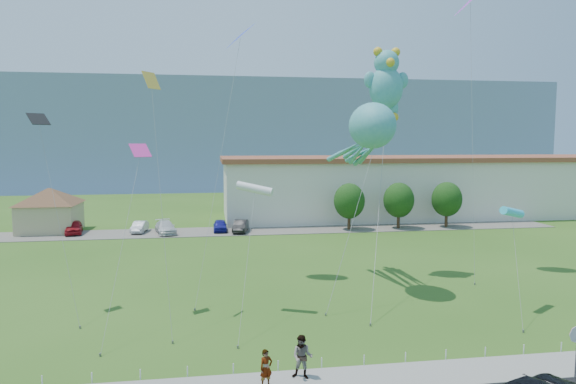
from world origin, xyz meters
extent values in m
plane|color=#2F5718|center=(0.00, 0.00, 0.00)|extent=(160.00, 160.00, 0.00)
cube|color=gray|center=(0.00, -2.75, 0.05)|extent=(80.00, 2.50, 0.10)
cube|color=#59544C|center=(0.00, 35.00, 0.03)|extent=(70.00, 6.00, 0.06)
cube|color=gray|center=(0.00, 120.00, 12.50)|extent=(160.00, 50.00, 25.00)
cube|color=tan|center=(-24.00, 38.00, 1.60)|extent=(6.00, 6.00, 3.20)
pyramid|color=brown|center=(-24.00, 38.00, 4.10)|extent=(9.20, 9.20, 1.80)
cube|color=beige|center=(26.00, 44.00, 3.80)|extent=(60.00, 14.00, 7.60)
cube|color=brown|center=(26.00, 44.00, 7.90)|extent=(61.00, 15.00, 0.60)
cylinder|color=slate|center=(9.50, -4.20, 1.10)|extent=(0.07, 0.07, 2.20)
cylinder|color=white|center=(-13.00, -1.30, 0.25)|extent=(0.05, 0.05, 0.50)
cylinder|color=white|center=(-11.00, -1.30, 0.25)|extent=(0.05, 0.05, 0.50)
cylinder|color=white|center=(-9.00, -1.30, 0.25)|extent=(0.05, 0.05, 0.50)
cylinder|color=white|center=(-7.00, -1.30, 0.25)|extent=(0.05, 0.05, 0.50)
cylinder|color=white|center=(-5.00, -1.30, 0.25)|extent=(0.05, 0.05, 0.50)
cylinder|color=white|center=(-3.00, -1.30, 0.25)|extent=(0.05, 0.05, 0.50)
cylinder|color=white|center=(-1.00, -1.30, 0.25)|extent=(0.05, 0.05, 0.50)
cylinder|color=white|center=(1.00, -1.30, 0.25)|extent=(0.05, 0.05, 0.50)
cylinder|color=white|center=(3.00, -1.30, 0.25)|extent=(0.05, 0.05, 0.50)
cylinder|color=white|center=(5.00, -1.30, 0.25)|extent=(0.05, 0.05, 0.50)
cylinder|color=white|center=(7.00, -1.30, 0.25)|extent=(0.05, 0.05, 0.50)
cylinder|color=white|center=(9.00, -1.30, 0.25)|extent=(0.05, 0.05, 0.50)
cylinder|color=white|center=(11.00, -1.30, 0.25)|extent=(0.05, 0.05, 0.50)
cylinder|color=#3F2B19|center=(10.00, 34.00, 1.10)|extent=(0.36, 0.36, 2.20)
ellipsoid|color=#14380F|center=(10.00, 34.00, 3.40)|extent=(3.60, 3.60, 4.14)
cylinder|color=#3F2B19|center=(16.00, 34.00, 1.10)|extent=(0.36, 0.36, 2.20)
ellipsoid|color=#14380F|center=(16.00, 34.00, 3.40)|extent=(3.60, 3.60, 4.14)
cylinder|color=#3F2B19|center=(22.00, 34.00, 1.10)|extent=(0.36, 0.36, 2.20)
ellipsoid|color=#14380F|center=(22.00, 34.00, 3.40)|extent=(3.60, 3.60, 4.14)
imported|color=gray|center=(-3.71, -2.83, 0.89)|extent=(0.67, 0.56, 1.57)
imported|color=gray|center=(-2.08, -2.33, 1.05)|extent=(1.12, 1.00, 1.89)
imported|color=#A7141D|center=(-20.98, 35.93, 0.79)|extent=(2.49, 4.55, 1.47)
imported|color=#B7B8BF|center=(-13.86, 35.71, 0.67)|extent=(1.70, 3.85, 1.23)
imported|color=silver|center=(-10.92, 34.62, 0.74)|extent=(2.90, 5.01, 1.37)
imported|color=navy|center=(-4.86, 35.15, 0.70)|extent=(1.54, 3.79, 1.29)
imported|color=black|center=(-2.58, 34.26, 0.73)|extent=(2.15, 4.29, 1.35)
ellipsoid|color=teal|center=(4.81, 9.80, 11.32)|extent=(3.06, 3.98, 3.06)
sphere|color=white|center=(4.26, 8.59, 11.65)|extent=(0.48, 0.48, 0.48)
sphere|color=white|center=(5.35, 8.59, 11.65)|extent=(0.48, 0.48, 0.48)
cylinder|color=slate|center=(0.74, 5.53, 0.08)|extent=(0.10, 0.10, 0.16)
cylinder|color=gray|center=(2.78, 7.17, 5.34)|extent=(4.09, 3.29, 10.37)
ellipsoid|color=teal|center=(7.35, 14.51, 14.29)|extent=(2.58, 2.19, 3.22)
sphere|color=teal|center=(7.35, 14.51, 16.17)|extent=(1.88, 1.88, 1.88)
sphere|color=gold|center=(6.66, 14.51, 16.96)|extent=(0.69, 0.69, 0.69)
sphere|color=gold|center=(8.05, 14.51, 16.96)|extent=(0.69, 0.69, 0.69)
sphere|color=gold|center=(7.35, 13.71, 16.07)|extent=(0.69, 0.69, 0.69)
ellipsoid|color=teal|center=(6.07, 14.51, 14.88)|extent=(0.89, 0.63, 1.25)
ellipsoid|color=teal|center=(8.64, 14.51, 14.88)|extent=(0.89, 0.63, 1.25)
ellipsoid|color=teal|center=(6.76, 14.51, 12.80)|extent=(0.79, 0.69, 1.29)
ellipsoid|color=teal|center=(7.95, 14.51, 12.80)|extent=(0.79, 0.69, 1.29)
sphere|color=gold|center=(6.76, 14.31, 12.11)|extent=(0.69, 0.69, 0.69)
sphere|color=gold|center=(7.95, 14.31, 12.11)|extent=(0.69, 0.69, 0.69)
cylinder|color=slate|center=(2.84, 3.52, 0.08)|extent=(0.10, 0.10, 0.16)
cylinder|color=gray|center=(5.10, 9.01, 6.04)|extent=(4.54, 11.01, 11.77)
cube|color=#DF3199|center=(-9.97, 8.20, 9.75)|extent=(1.29, 1.29, 0.86)
cylinder|color=slate|center=(-11.25, 1.55, 0.08)|extent=(0.10, 0.10, 0.16)
cylinder|color=gray|center=(-10.61, 4.87, 4.86)|extent=(1.30, 6.67, 9.41)
cube|color=gold|center=(-9.18, 7.71, 13.79)|extent=(1.29, 1.29, 0.86)
cylinder|color=slate|center=(-7.91, 2.61, 0.08)|extent=(0.10, 0.10, 0.16)
cylinder|color=gray|center=(-8.55, 5.16, 6.88)|extent=(1.30, 5.12, 13.44)
cylinder|color=#34CBED|center=(12.18, 5.15, 6.01)|extent=(0.50, 2.25, 0.87)
cylinder|color=slate|center=(10.70, 1.31, 0.08)|extent=(0.10, 0.10, 0.16)
cylinder|color=gray|center=(11.44, 3.23, 2.98)|extent=(1.52, 3.86, 5.66)
cone|color=#AB34D0|center=(14.16, 14.95, 21.13)|extent=(1.80, 1.33, 1.33)
cylinder|color=slate|center=(12.81, 10.34, 0.08)|extent=(0.10, 0.10, 0.16)
cylinder|color=gray|center=(13.48, 12.64, 10.55)|extent=(1.38, 4.65, 20.78)
cylinder|color=silver|center=(-3.28, 7.16, 7.47)|extent=(0.50, 2.25, 0.87)
cylinder|color=slate|center=(-4.66, 1.51, 0.08)|extent=(0.10, 0.10, 0.16)
cylinder|color=gray|center=(-3.97, 4.33, 3.72)|extent=(1.41, 5.67, 7.13)
cone|color=blue|center=(-3.56, 15.28, 17.99)|extent=(1.80, 1.33, 1.33)
cylinder|color=slate|center=(-6.94, 7.65, 0.08)|extent=(0.10, 0.10, 0.16)
cylinder|color=gray|center=(-5.25, 11.47, 8.98)|extent=(3.42, 7.66, 17.64)
cube|color=black|center=(-16.00, 9.56, 11.61)|extent=(1.29, 1.29, 0.86)
cylinder|color=slate|center=(-13.11, 5.54, 0.08)|extent=(0.10, 0.10, 0.16)
cylinder|color=gray|center=(-14.56, 7.55, 5.79)|extent=(2.92, 4.05, 11.26)
camera|label=1|loc=(-5.88, -23.24, 10.29)|focal=32.00mm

